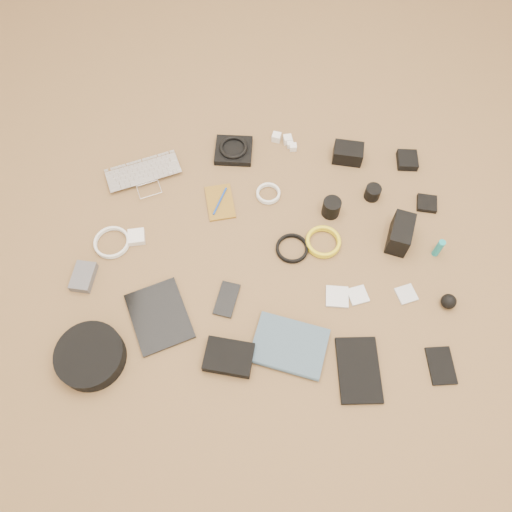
{
  "coord_description": "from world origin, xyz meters",
  "views": [
    {
      "loc": [
        -0.01,
        -0.86,
        1.64
      ],
      "look_at": [
        -0.02,
        -0.03,
        0.02
      ],
      "focal_mm": 35.0,
      "sensor_mm": 36.0,
      "label": 1
    }
  ],
  "objects_px": {
    "laptop": "(146,180)",
    "tablet": "(159,316)",
    "phone": "(227,299)",
    "paperback": "(283,371)",
    "headphone_case": "(91,356)",
    "dslr_camera": "(348,153)"
  },
  "relations": [
    {
      "from": "phone",
      "to": "headphone_case",
      "type": "distance_m",
      "value": 0.49
    },
    {
      "from": "phone",
      "to": "paperback",
      "type": "distance_m",
      "value": 0.32
    },
    {
      "from": "laptop",
      "to": "phone",
      "type": "bearing_deg",
      "value": -77.2
    },
    {
      "from": "tablet",
      "to": "paperback",
      "type": "height_order",
      "value": "paperback"
    },
    {
      "from": "headphone_case",
      "to": "paperback",
      "type": "distance_m",
      "value": 0.63
    },
    {
      "from": "dslr_camera",
      "to": "tablet",
      "type": "relative_size",
      "value": 0.49
    },
    {
      "from": "phone",
      "to": "laptop",
      "type": "bearing_deg",
      "value": 137.78
    },
    {
      "from": "paperback",
      "to": "headphone_case",
      "type": "bearing_deg",
      "value": 101.84
    },
    {
      "from": "laptop",
      "to": "tablet",
      "type": "height_order",
      "value": "laptop"
    },
    {
      "from": "tablet",
      "to": "phone",
      "type": "xyz_separation_m",
      "value": [
        0.23,
        0.06,
        -0.0
      ]
    },
    {
      "from": "laptop",
      "to": "dslr_camera",
      "type": "distance_m",
      "value": 0.82
    },
    {
      "from": "tablet",
      "to": "headphone_case",
      "type": "height_order",
      "value": "headphone_case"
    },
    {
      "from": "phone",
      "to": "paperback",
      "type": "bearing_deg",
      "value": -39.2
    },
    {
      "from": "tablet",
      "to": "paperback",
      "type": "relative_size",
      "value": 1.0
    },
    {
      "from": "laptop",
      "to": "phone",
      "type": "distance_m",
      "value": 0.61
    },
    {
      "from": "dslr_camera",
      "to": "headphone_case",
      "type": "distance_m",
      "value": 1.24
    },
    {
      "from": "tablet",
      "to": "paperback",
      "type": "bearing_deg",
      "value": -47.21
    },
    {
      "from": "laptop",
      "to": "phone",
      "type": "height_order",
      "value": "laptop"
    },
    {
      "from": "laptop",
      "to": "tablet",
      "type": "relative_size",
      "value": 1.22
    },
    {
      "from": "phone",
      "to": "headphone_case",
      "type": "relative_size",
      "value": 0.57
    },
    {
      "from": "dslr_camera",
      "to": "phone",
      "type": "bearing_deg",
      "value": -118.24
    },
    {
      "from": "dslr_camera",
      "to": "headphone_case",
      "type": "height_order",
      "value": "dslr_camera"
    }
  ]
}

